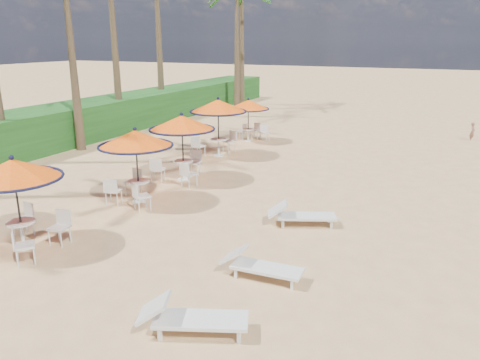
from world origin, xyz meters
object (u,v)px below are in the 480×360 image
at_px(station_3, 218,111).
at_px(lounger_near, 189,317).
at_px(station_2, 182,131).
at_px(station_0, 17,181).
at_px(lounger_far, 299,215).
at_px(lounger_mid, 259,265).
at_px(station_1, 134,148).
at_px(station_4, 249,110).

bearing_deg(station_3, lounger_near, -64.46).
bearing_deg(station_3, station_2, -81.39).
relative_size(station_0, lounger_far, 1.21).
bearing_deg(station_3, lounger_far, -46.96).
distance_m(station_2, lounger_far, 5.92).
height_order(lounger_mid, lounger_far, lounger_far).
xyz_separation_m(station_1, lounger_near, (5.05, -5.22, -1.44)).
xyz_separation_m(station_0, lounger_far, (5.67, 4.26, -1.41)).
xyz_separation_m(station_3, station_4, (-0.01, 3.36, -0.38)).
distance_m(station_1, lounger_near, 7.40).
relative_size(station_4, lounger_far, 1.11).
bearing_deg(station_0, lounger_near, -13.40).
relative_size(station_0, station_4, 1.09).
height_order(station_2, lounger_near, station_2).
bearing_deg(lounger_far, lounger_mid, -110.50).
xyz_separation_m(lounger_near, lounger_mid, (0.31, 2.36, -0.02)).
bearing_deg(station_1, station_0, -96.68).
distance_m(station_3, lounger_mid, 11.27).
xyz_separation_m(station_2, lounger_mid, (5.36, -5.57, -1.51)).
height_order(station_3, lounger_far, station_3).
xyz_separation_m(station_3, lounger_far, (5.80, -6.21, -1.66)).
distance_m(station_1, station_4, 9.95).
relative_size(station_1, station_3, 0.93).
distance_m(station_3, lounger_far, 8.66).
relative_size(lounger_near, lounger_far, 1.03).
bearing_deg(lounger_far, lounger_near, -114.80).
distance_m(station_0, lounger_near, 5.83).
xyz_separation_m(station_0, lounger_mid, (5.82, 1.05, -1.43)).
bearing_deg(lounger_far, station_4, 98.18).
relative_size(station_2, station_4, 1.14).
relative_size(station_1, lounger_near, 1.20).
distance_m(station_2, station_3, 3.91).
height_order(lounger_near, lounger_far, lounger_near).
bearing_deg(station_0, station_4, 90.55).
height_order(station_0, lounger_near, station_0).
bearing_deg(station_2, lounger_far, -24.29).
xyz_separation_m(station_4, lounger_mid, (5.95, -12.79, -1.29)).
xyz_separation_m(station_2, station_3, (-0.58, 3.86, 0.16)).
height_order(station_4, lounger_far, station_4).
bearing_deg(station_3, station_1, -84.92).
distance_m(station_0, station_3, 10.48).
bearing_deg(station_4, station_1, -86.60).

